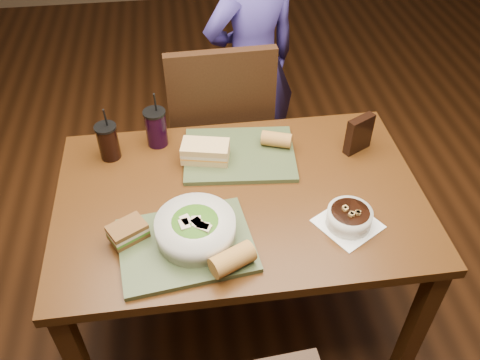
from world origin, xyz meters
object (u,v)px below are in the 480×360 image
object	(u,v)px
chip_bag	(359,134)
tray_near	(186,245)
diner	(252,64)
dining_table	(240,212)
baguette_near	(232,259)
tray_far	(240,154)
sandwich_far	(205,152)
soup_bowl	(349,217)
chair_far	(221,130)
cup_berry	(156,128)
sandwich_near	(128,232)
salad_bowl	(195,228)
baguette_far	(276,139)
cup_cola	(108,141)

from	to	relation	value
chip_bag	tray_near	bearing A→B (deg)	-177.51
diner	chip_bag	bearing A→B (deg)	88.84
dining_table	baguette_near	distance (m)	0.36
tray_far	sandwich_far	size ratio (longest dim) A/B	2.19
soup_bowl	chair_far	bearing A→B (deg)	113.33
chair_far	cup_berry	distance (m)	0.46
dining_table	chair_far	distance (m)	0.62
tray_near	dining_table	bearing A→B (deg)	46.59
sandwich_near	cup_berry	distance (m)	0.51
dining_table	salad_bowl	world-z (taller)	salad_bowl
tray_near	baguette_far	world-z (taller)	baguette_far
dining_table	baguette_far	world-z (taller)	baguette_far
baguette_far	chip_bag	xyz separation A→B (m)	(0.31, -0.05, 0.03)
diner	cup_cola	xyz separation A→B (m)	(-0.65, -0.68, 0.11)
chip_bag	sandwich_far	bearing A→B (deg)	151.88
tray_far	baguette_far	size ratio (longest dim) A/B	3.64
chair_far	sandwich_near	bearing A→B (deg)	-115.84
tray_near	cup_berry	distance (m)	0.56
sandwich_far	chip_bag	world-z (taller)	chip_bag
chair_far	soup_bowl	distance (m)	0.90
soup_bowl	cup_berry	bearing A→B (deg)	139.87
tray_near	chip_bag	world-z (taller)	chip_bag
cup_berry	cup_cola	bearing A→B (deg)	-162.29
dining_table	chair_far	size ratio (longest dim) A/B	1.25
sandwich_near	dining_table	bearing A→B (deg)	23.25
sandwich_near	cup_berry	xyz separation A→B (m)	(0.10, 0.50, 0.03)
diner	sandwich_far	xyz separation A→B (m)	(-0.30, -0.76, 0.09)
dining_table	tray_near	xyz separation A→B (m)	(-0.20, -0.21, 0.10)
diner	tray_near	world-z (taller)	diner
soup_bowl	sandwich_near	bearing A→B (deg)	177.97
baguette_near	chip_bag	distance (m)	0.76
tray_far	sandwich_near	world-z (taller)	sandwich_near
tray_near	tray_far	xyz separation A→B (m)	(0.23, 0.42, 0.00)
tray_near	sandwich_far	xyz separation A→B (m)	(0.10, 0.41, 0.04)
diner	baguette_far	bearing A→B (deg)	66.48
cup_cola	baguette_near	bearing A→B (deg)	-56.66
dining_table	sandwich_near	size ratio (longest dim) A/B	9.28
sandwich_far	baguette_far	world-z (taller)	sandwich_far
cup_cola	chair_far	bearing A→B (deg)	36.43
diner	sandwich_far	bearing A→B (deg)	46.61
salad_bowl	sandwich_far	xyz separation A→B (m)	(0.06, 0.38, -0.01)
diner	baguette_far	world-z (taller)	diner
sandwich_far	cup_cola	bearing A→B (deg)	166.83
dining_table	baguette_far	xyz separation A→B (m)	(0.17, 0.24, 0.14)
dining_table	chip_bag	bearing A→B (deg)	21.31
cup_cola	cup_berry	distance (m)	0.19
dining_table	tray_far	size ratio (longest dim) A/B	3.10
dining_table	tray_far	distance (m)	0.23
tray_near	sandwich_near	distance (m)	0.19
tray_near	sandwich_far	distance (m)	0.42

